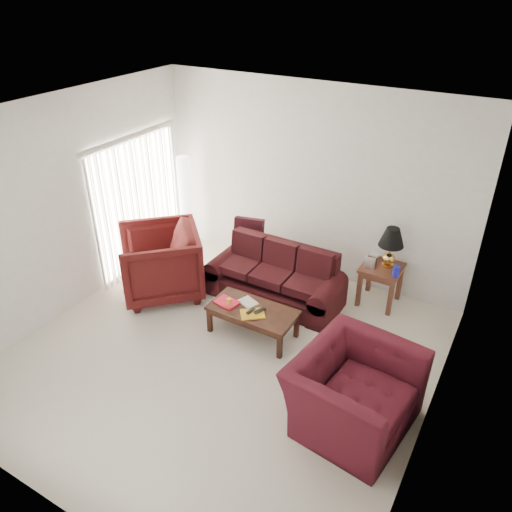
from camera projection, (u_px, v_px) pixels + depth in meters
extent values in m
plane|color=silver|center=(223.00, 355.00, 6.40)|extent=(5.00, 5.00, 0.00)
cube|color=silver|center=(138.00, 204.00, 7.89)|extent=(0.10, 2.00, 2.16)
cube|color=black|center=(249.00, 233.00, 7.87)|extent=(0.51, 0.33, 0.48)
cube|color=white|center=(370.00, 263.00, 7.07)|extent=(0.16, 0.08, 0.15)
cylinder|color=#191BA5|center=(396.00, 271.00, 6.87)|extent=(0.13, 0.13, 0.16)
cube|color=silver|center=(375.00, 255.00, 7.26)|extent=(0.16, 0.19, 0.06)
imported|color=#3F0E0E|center=(161.00, 262.00, 7.40)|extent=(1.61, 1.61, 1.05)
imported|color=#430F19|center=(354.00, 392.00, 5.27)|extent=(1.30, 1.44, 0.85)
cube|color=red|center=(227.00, 302.00, 6.70)|extent=(0.34, 0.28, 0.02)
cube|color=white|center=(248.00, 302.00, 6.71)|extent=(0.30, 0.27, 0.01)
cube|color=gold|center=(253.00, 314.00, 6.48)|extent=(0.38, 0.37, 0.02)
cube|color=black|center=(251.00, 311.00, 6.50)|extent=(0.06, 0.16, 0.02)
cube|color=black|center=(260.00, 311.00, 6.50)|extent=(0.11, 0.18, 0.02)
cylinder|color=gold|center=(229.00, 302.00, 6.62)|extent=(0.09, 0.09, 0.11)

